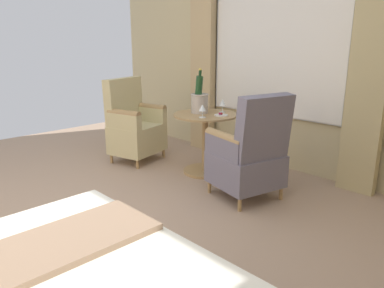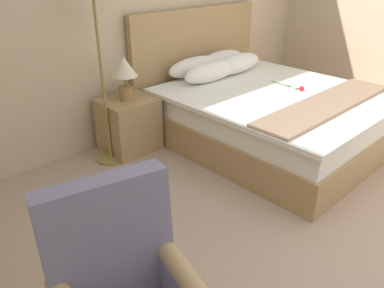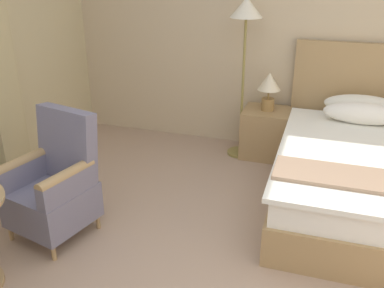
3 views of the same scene
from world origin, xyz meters
name	(u,v)px [view 3 (image 3 of 3)]	position (x,y,z in m)	size (l,w,h in m)	color
wall_headboard_side	(312,21)	(0.00, 2.79, 1.45)	(5.59, 0.12, 2.91)	#CBB48F
nightstand	(266,133)	(-0.36, 2.43, 0.27)	(0.53, 0.47, 0.54)	#A68354
bedside_lamp	(269,85)	(-0.36, 2.43, 0.82)	(0.25, 0.25, 0.42)	#9D7641
floor_lamp_brass	(246,26)	(-0.63, 2.37, 1.43)	(0.33, 0.33, 1.72)	olive
armchair_by_window	(55,186)	(-1.72, 0.43, 0.42)	(0.68, 0.71, 1.01)	#A68354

